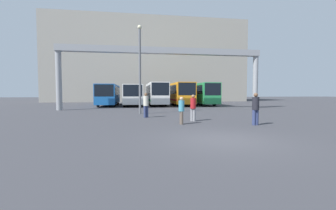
{
  "coord_description": "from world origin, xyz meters",
  "views": [
    {
      "loc": [
        -3.42,
        -8.19,
        1.81
      ],
      "look_at": [
        0.97,
        20.22,
        0.3
      ],
      "focal_mm": 24.0,
      "sensor_mm": 36.0,
      "label": 1
    }
  ],
  "objects_px": {
    "pedestrian_near_left": "(256,108)",
    "lamp_post": "(140,66)",
    "pedestrian_near_center": "(193,107)",
    "bus_slot_4": "(201,93)",
    "bus_slot_1": "(133,94)",
    "bus_slot_3": "(178,93)",
    "bus_slot_0": "(109,94)",
    "pedestrian_mid_left": "(146,104)",
    "pedestrian_far_center": "(181,110)",
    "bus_slot_2": "(156,93)"
  },
  "relations": [
    {
      "from": "bus_slot_4",
      "to": "bus_slot_1",
      "type": "bearing_deg",
      "value": 179.43
    },
    {
      "from": "bus_slot_0",
      "to": "pedestrian_near_left",
      "type": "distance_m",
      "value": 24.47
    },
    {
      "from": "bus_slot_1",
      "to": "bus_slot_3",
      "type": "xyz_separation_m",
      "value": [
        6.98,
        0.67,
        0.17
      ]
    },
    {
      "from": "pedestrian_far_center",
      "to": "lamp_post",
      "type": "height_order",
      "value": "lamp_post"
    },
    {
      "from": "bus_slot_0",
      "to": "bus_slot_1",
      "type": "bearing_deg",
      "value": -5.17
    },
    {
      "from": "bus_slot_0",
      "to": "pedestrian_near_center",
      "type": "xyz_separation_m",
      "value": [
        7.39,
        -19.78,
        -0.81
      ]
    },
    {
      "from": "bus_slot_3",
      "to": "bus_slot_4",
      "type": "xyz_separation_m",
      "value": [
        3.49,
        -0.77,
        -0.03
      ]
    },
    {
      "from": "pedestrian_far_center",
      "to": "lamp_post",
      "type": "xyz_separation_m",
      "value": [
        -2.19,
        7.01,
        3.34
      ]
    },
    {
      "from": "bus_slot_2",
      "to": "lamp_post",
      "type": "distance_m",
      "value": 14.72
    },
    {
      "from": "bus_slot_1",
      "to": "pedestrian_near_left",
      "type": "distance_m",
      "value": 22.9
    },
    {
      "from": "pedestrian_mid_left",
      "to": "bus_slot_0",
      "type": "bearing_deg",
      "value": 76.82
    },
    {
      "from": "pedestrian_mid_left",
      "to": "pedestrian_near_left",
      "type": "bearing_deg",
      "value": -67.86
    },
    {
      "from": "bus_slot_1",
      "to": "bus_slot_4",
      "type": "height_order",
      "value": "bus_slot_4"
    },
    {
      "from": "bus_slot_2",
      "to": "pedestrian_near_center",
      "type": "relative_size",
      "value": 6.51
    },
    {
      "from": "lamp_post",
      "to": "bus_slot_3",
      "type": "bearing_deg",
      "value": 66.4
    },
    {
      "from": "bus_slot_0",
      "to": "pedestrian_mid_left",
      "type": "distance_m",
      "value": 17.75
    },
    {
      "from": "bus_slot_3",
      "to": "bus_slot_0",
      "type": "bearing_deg",
      "value": -178.08
    },
    {
      "from": "bus_slot_0",
      "to": "bus_slot_2",
      "type": "xyz_separation_m",
      "value": [
        6.98,
        0.12,
        0.15
      ]
    },
    {
      "from": "bus_slot_4",
      "to": "lamp_post",
      "type": "bearing_deg",
      "value": -125.6
    },
    {
      "from": "bus_slot_1",
      "to": "pedestrian_mid_left",
      "type": "relative_size",
      "value": 5.62
    },
    {
      "from": "bus_slot_0",
      "to": "bus_slot_3",
      "type": "relative_size",
      "value": 0.94
    },
    {
      "from": "bus_slot_3",
      "to": "pedestrian_near_center",
      "type": "height_order",
      "value": "bus_slot_3"
    },
    {
      "from": "pedestrian_mid_left",
      "to": "pedestrian_near_center",
      "type": "height_order",
      "value": "pedestrian_mid_left"
    },
    {
      "from": "pedestrian_near_left",
      "to": "pedestrian_near_center",
      "type": "xyz_separation_m",
      "value": [
        -3.01,
        2.35,
        -0.06
      ]
    },
    {
      "from": "bus_slot_2",
      "to": "pedestrian_mid_left",
      "type": "xyz_separation_m",
      "value": [
        -2.5,
        -17.28,
        -0.9
      ]
    },
    {
      "from": "pedestrian_mid_left",
      "to": "pedestrian_far_center",
      "type": "relative_size",
      "value": 1.15
    },
    {
      "from": "bus_slot_3",
      "to": "pedestrian_mid_left",
      "type": "relative_size",
      "value": 6.34
    },
    {
      "from": "bus_slot_2",
      "to": "bus_slot_3",
      "type": "distance_m",
      "value": 3.5
    },
    {
      "from": "bus_slot_1",
      "to": "pedestrian_near_center",
      "type": "height_order",
      "value": "bus_slot_1"
    },
    {
      "from": "bus_slot_3",
      "to": "bus_slot_4",
      "type": "bearing_deg",
      "value": -12.46
    },
    {
      "from": "bus_slot_2",
      "to": "pedestrian_mid_left",
      "type": "distance_m",
      "value": 17.49
    },
    {
      "from": "bus_slot_1",
      "to": "pedestrian_far_center",
      "type": "xyz_separation_m",
      "value": [
        2.83,
        -20.83,
        -0.87
      ]
    },
    {
      "from": "pedestrian_near_left",
      "to": "pedestrian_near_center",
      "type": "relative_size",
      "value": 1.06
    },
    {
      "from": "bus_slot_0",
      "to": "bus_slot_1",
      "type": "relative_size",
      "value": 1.06
    },
    {
      "from": "bus_slot_2",
      "to": "pedestrian_mid_left",
      "type": "bearing_deg",
      "value": -98.22
    },
    {
      "from": "bus_slot_3",
      "to": "bus_slot_1",
      "type": "bearing_deg",
      "value": -174.54
    },
    {
      "from": "bus_slot_3",
      "to": "pedestrian_near_left",
      "type": "distance_m",
      "value": 22.5
    },
    {
      "from": "bus_slot_2",
      "to": "pedestrian_near_center",
      "type": "bearing_deg",
      "value": -88.81
    },
    {
      "from": "bus_slot_4",
      "to": "pedestrian_mid_left",
      "type": "bearing_deg",
      "value": -119.5
    },
    {
      "from": "pedestrian_near_center",
      "to": "lamp_post",
      "type": "distance_m",
      "value": 7.3
    },
    {
      "from": "pedestrian_near_left",
      "to": "pedestrian_near_center",
      "type": "distance_m",
      "value": 3.82
    },
    {
      "from": "bus_slot_0",
      "to": "pedestrian_mid_left",
      "type": "xyz_separation_m",
      "value": [
        4.48,
        -17.16,
        -0.75
      ]
    },
    {
      "from": "pedestrian_near_left",
      "to": "lamp_post",
      "type": "xyz_separation_m",
      "value": [
        -6.26,
        8.0,
        3.22
      ]
    },
    {
      "from": "bus_slot_2",
      "to": "bus_slot_0",
      "type": "bearing_deg",
      "value": -178.98
    },
    {
      "from": "pedestrian_near_center",
      "to": "bus_slot_1",
      "type": "bearing_deg",
      "value": -48.13
    },
    {
      "from": "bus_slot_1",
      "to": "bus_slot_4",
      "type": "xyz_separation_m",
      "value": [
        10.46,
        -0.1,
        0.15
      ]
    },
    {
      "from": "pedestrian_near_left",
      "to": "bus_slot_2",
      "type": "bearing_deg",
      "value": -84.87
    },
    {
      "from": "lamp_post",
      "to": "bus_slot_4",
      "type": "bearing_deg",
      "value": 54.4
    },
    {
      "from": "bus_slot_3",
      "to": "pedestrian_near_center",
      "type": "bearing_deg",
      "value": -98.68
    },
    {
      "from": "bus_slot_4",
      "to": "pedestrian_near_center",
      "type": "height_order",
      "value": "bus_slot_4"
    }
  ]
}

